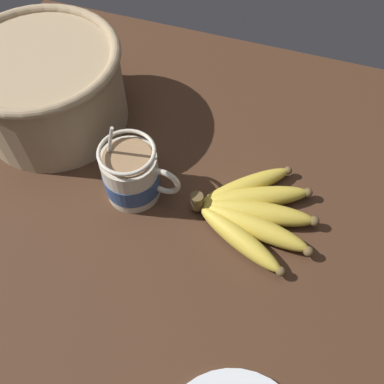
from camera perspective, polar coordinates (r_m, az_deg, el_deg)
table at (r=71.21cm, az=-5.20°, el=-2.04°), size 90.51×90.51×2.60cm
coffee_mug at (r=67.97cm, az=-8.02°, el=2.26°), size 13.61×8.98×15.02cm
banana_bunch at (r=67.52cm, az=7.98°, el=-2.74°), size 19.98×20.86×4.07cm
woven_basket at (r=79.98cm, az=-18.78°, el=13.29°), size 27.41×27.41×15.03cm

